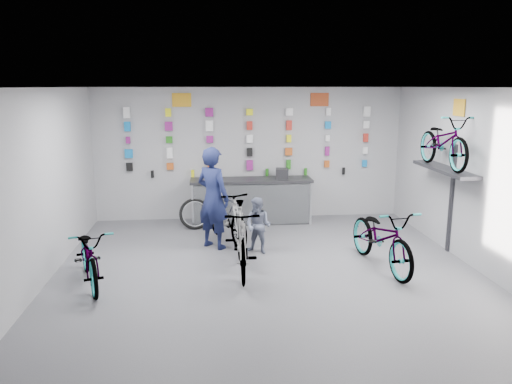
{
  "coord_description": "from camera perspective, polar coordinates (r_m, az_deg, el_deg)",
  "views": [
    {
      "loc": [
        -0.94,
        -7.31,
        3.02
      ],
      "look_at": [
        -0.1,
        1.4,
        1.16
      ],
      "focal_mm": 35.0,
      "sensor_mm": 36.0,
      "label": 1
    }
  ],
  "objects": [
    {
      "name": "bike_right",
      "position": [
        8.66,
        14.18,
        -5.01
      ],
      "size": [
        1.01,
        2.13,
        1.08
      ],
      "primitive_type": "imported",
      "rotation": [
        0.0,
        0.0,
        0.15
      ],
      "color": "gray",
      "rests_on": "floor"
    },
    {
      "name": "register",
      "position": [
        11.15,
        3.0,
        2.13
      ],
      "size": [
        0.32,
        0.34,
        0.22
      ],
      "primitive_type": "cube",
      "rotation": [
        0.0,
        0.0,
        -0.15
      ],
      "color": "black",
      "rests_on": "counter"
    },
    {
      "name": "wall_front",
      "position": [
        3.76,
        9.67,
        -11.97
      ],
      "size": [
        7.0,
        0.0,
        7.0
      ],
      "primitive_type": "plane",
      "rotation": [
        -1.57,
        0.0,
        0.0
      ],
      "color": "#A9A9AB",
      "rests_on": "floor"
    },
    {
      "name": "ceiling",
      "position": [
        7.37,
        1.85,
        11.85
      ],
      "size": [
        8.0,
        8.0,
        0.0
      ],
      "primitive_type": "plane",
      "rotation": [
        3.14,
        0.0,
        0.0
      ],
      "color": "white",
      "rests_on": "wall_back"
    },
    {
      "name": "bike_left",
      "position": [
        8.14,
        -18.5,
        -6.88
      ],
      "size": [
        1.17,
        1.9,
        0.94
      ],
      "primitive_type": "imported",
      "rotation": [
        0.0,
        0.0,
        0.33
      ],
      "color": "gray",
      "rests_on": "floor"
    },
    {
      "name": "wall_back",
      "position": [
        11.45,
        -0.76,
        4.38
      ],
      "size": [
        7.0,
        0.0,
        7.0
      ],
      "primitive_type": "plane",
      "rotation": [
        1.57,
        0.0,
        0.0
      ],
      "color": "#A9A9AB",
      "rests_on": "floor"
    },
    {
      "name": "merch_wall",
      "position": [
        11.33,
        -1.56,
        5.93
      ],
      "size": [
        5.56,
        0.08,
        1.57
      ],
      "color": "black",
      "rests_on": "wall_back"
    },
    {
      "name": "spare_wheel",
      "position": [
        10.83,
        -6.99,
        -2.5
      ],
      "size": [
        0.69,
        0.29,
        0.67
      ],
      "rotation": [
        0.0,
        0.0,
        0.03
      ],
      "color": "black",
      "rests_on": "floor"
    },
    {
      "name": "wall_right",
      "position": [
        8.69,
        25.32,
        0.78
      ],
      "size": [
        0.0,
        8.0,
        8.0
      ],
      "primitive_type": "plane",
      "rotation": [
        1.57,
        0.0,
        -1.57
      ],
      "color": "#A9A9AB",
      "rests_on": "floor"
    },
    {
      "name": "bike_wall",
      "position": [
        9.54,
        20.67,
        5.43
      ],
      "size": [
        0.63,
        1.8,
        0.95
      ],
      "primitive_type": "imported",
      "color": "gray",
      "rests_on": "wall_bracket"
    },
    {
      "name": "floor",
      "position": [
        7.97,
        1.71,
        -10.26
      ],
      "size": [
        8.0,
        8.0,
        0.0
      ],
      "primitive_type": "plane",
      "color": "#535258",
      "rests_on": "ground"
    },
    {
      "name": "clerk",
      "position": [
        9.39,
        -4.93,
        -0.68
      ],
      "size": [
        0.83,
        0.81,
        1.93
      ],
      "primitive_type": "imported",
      "rotation": [
        0.0,
        0.0,
        2.43
      ],
      "color": "#161D45",
      "rests_on": "floor"
    },
    {
      "name": "bike_service",
      "position": [
        9.74,
        -3.36,
        -2.68
      ],
      "size": [
        1.14,
        1.9,
        1.1
      ],
      "primitive_type": "imported",
      "rotation": [
        0.0,
        0.0,
        0.37
      ],
      "color": "gray",
      "rests_on": "floor"
    },
    {
      "name": "wall_bracket",
      "position": [
        9.65,
        20.83,
        1.95
      ],
      "size": [
        0.39,
        1.9,
        2.0
      ],
      "color": "#333338",
      "rests_on": "wall_right"
    },
    {
      "name": "sign_left",
      "position": [
        11.31,
        -8.49,
        10.36
      ],
      "size": [
        0.42,
        0.02,
        0.3
      ],
      "primitive_type": "cube",
      "color": "gold",
      "rests_on": "wall_back"
    },
    {
      "name": "counter",
      "position": [
        11.18,
        -0.55,
        -1.08
      ],
      "size": [
        2.7,
        0.66,
        1.0
      ],
      "color": "black",
      "rests_on": "floor"
    },
    {
      "name": "customer",
      "position": [
        9.14,
        0.26,
        -3.86
      ],
      "size": [
        0.64,
        0.6,
        1.04
      ],
      "primitive_type": "imported",
      "rotation": [
        0.0,
        0.0,
        -0.54
      ],
      "color": "slate",
      "rests_on": "floor"
    },
    {
      "name": "sign_side",
      "position": [
        9.6,
        22.19,
        8.93
      ],
      "size": [
        0.02,
        0.4,
        0.3
      ],
      "primitive_type": "cube",
      "color": "gold",
      "rests_on": "wall_right"
    },
    {
      "name": "wall_left",
      "position": [
        7.9,
        -24.31,
        -0.16
      ],
      "size": [
        0.0,
        8.0,
        8.0
      ],
      "primitive_type": "plane",
      "rotation": [
        1.57,
        0.0,
        1.57
      ],
      "color": "#A9A9AB",
      "rests_on": "floor"
    },
    {
      "name": "bike_center",
      "position": [
        8.19,
        -1.72,
        -5.37
      ],
      "size": [
        0.57,
        1.92,
        1.15
      ],
      "primitive_type": "imported",
      "rotation": [
        0.0,
        0.0,
        -0.02
      ],
      "color": "gray",
      "rests_on": "floor"
    },
    {
      "name": "sign_right",
      "position": [
        11.58,
        7.28,
        10.43
      ],
      "size": [
        0.42,
        0.02,
        0.3
      ],
      "primitive_type": "cube",
      "color": "#C14B23",
      "rests_on": "wall_back"
    }
  ]
}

